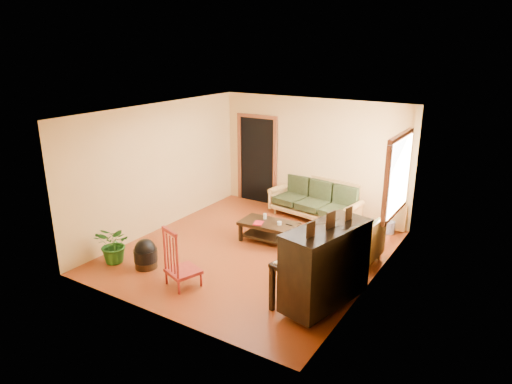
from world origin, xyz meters
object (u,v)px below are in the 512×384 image
Objects in this scene: ceramic_crock at (390,227)px; potted_plant at (115,244)px; coffee_table at (269,232)px; armchair at (358,239)px; sofa at (314,200)px; footstool at (146,257)px; red_chair at (183,257)px; piano at (325,268)px.

ceramic_crock is 0.37× the size of potted_plant.
armchair is at bearing 3.23° from coffee_table.
coffee_table is at bearing -89.12° from sofa.
red_chair is at bearing -7.46° from footstool.
ceramic_crock is (0.12, 1.57, -0.30)m from armchair.
sofa is 5.02× the size of footstool.
armchair is (1.55, -1.49, -0.01)m from sofa.
coffee_table is at bearing -138.55° from ceramic_crock.
potted_plant reaches higher than footstool.
piano is at bearing 35.60° from red_chair.
red_chair is at bearing -97.63° from coffee_table.
potted_plant is (-3.73, -3.88, 0.22)m from ceramic_crock.
ceramic_crock is (2.18, 3.85, -0.38)m from red_chair.
piano is at bearing -53.69° from sofa.
armchair is 3.08m from red_chair.
footstool is at bearing -121.29° from coffee_table.
piano is 5.61× the size of ceramic_crock.
footstool reaches higher than ceramic_crock.
red_chair is (-2.16, -0.62, -0.13)m from piano.
red_chair reaches higher than ceramic_crock.
footstool is (-1.25, -2.06, -0.01)m from coffee_table.
piano is at bearing -39.99° from coffee_table.
sofa is 2.15m from armchair.
armchair is at bearing 32.62° from potted_plant.
coffee_table is 2.52m from ceramic_crock.
coffee_table is 2.88m from potted_plant.
sofa is 3.57m from piano.
ceramic_crock is at bearing 46.12° from potted_plant.
piano is (0.10, -1.67, 0.20)m from armchair.
coffee_table is 2.73× the size of footstool.
armchair is 2.11× the size of footstool.
footstool is at bearing -130.12° from ceramic_crock.
coffee_table is 2.22m from red_chair.
red_chair reaches higher than potted_plant.
red_chair is 3.94× the size of ceramic_crock.
sofa is 7.99× the size of ceramic_crock.
piano is at bearing 9.80° from potted_plant.
armchair is 1.60m from ceramic_crock.
red_chair is 1.44× the size of potted_plant.
sofa is at bearing 130.68° from piano.
red_chair is (-0.51, -3.77, 0.07)m from sofa.
sofa is 4.32m from potted_plant.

